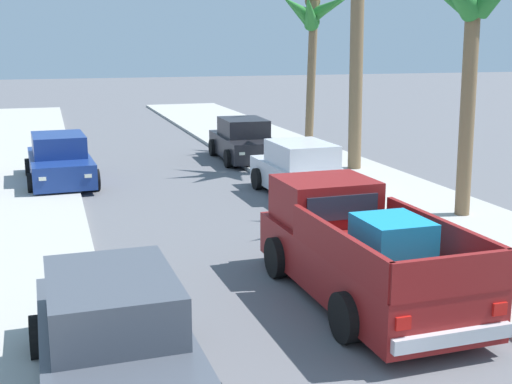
{
  "coord_description": "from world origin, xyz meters",
  "views": [
    {
      "loc": [
        -3.53,
        -3.7,
        4.3
      ],
      "look_at": [
        0.55,
        9.49,
        1.2
      ],
      "focal_mm": 47.03,
      "sensor_mm": 36.0,
      "label": 1
    }
  ],
  "objects_px": {
    "car_left_near": "(302,172)",
    "car_left_far": "(114,341)",
    "palm_tree_left_back": "(471,9)",
    "pickup_truck": "(358,251)",
    "car_right_near": "(244,141)",
    "palm_tree_left_fore": "(313,20)",
    "car_right_mid": "(60,161)"
  },
  "relations": [
    {
      "from": "pickup_truck",
      "to": "car_right_near",
      "type": "height_order",
      "value": "pickup_truck"
    },
    {
      "from": "car_left_far",
      "to": "palm_tree_left_fore",
      "type": "height_order",
      "value": "palm_tree_left_fore"
    },
    {
      "from": "pickup_truck",
      "to": "car_right_near",
      "type": "distance_m",
      "value": 13.82
    },
    {
      "from": "palm_tree_left_back",
      "to": "pickup_truck",
      "type": "bearing_deg",
      "value": -139.45
    },
    {
      "from": "car_left_near",
      "to": "car_right_mid",
      "type": "bearing_deg",
      "value": 149.73
    },
    {
      "from": "car_left_near",
      "to": "car_left_far",
      "type": "bearing_deg",
      "value": -122.71
    },
    {
      "from": "car_left_far",
      "to": "car_right_near",
      "type": "bearing_deg",
      "value": 68.46
    },
    {
      "from": "car_left_near",
      "to": "car_right_near",
      "type": "bearing_deg",
      "value": 89.2
    },
    {
      "from": "palm_tree_left_back",
      "to": "car_right_near",
      "type": "bearing_deg",
      "value": 105.55
    },
    {
      "from": "car_right_near",
      "to": "car_left_far",
      "type": "bearing_deg",
      "value": -111.54
    },
    {
      "from": "car_left_near",
      "to": "palm_tree_left_fore",
      "type": "distance_m",
      "value": 9.31
    },
    {
      "from": "car_left_near",
      "to": "palm_tree_left_back",
      "type": "height_order",
      "value": "palm_tree_left_back"
    },
    {
      "from": "car_right_mid",
      "to": "car_right_near",
      "type": "bearing_deg",
      "value": 20.2
    },
    {
      "from": "car_right_near",
      "to": "car_left_far",
      "type": "relative_size",
      "value": 1.0
    },
    {
      "from": "car_left_near",
      "to": "car_left_far",
      "type": "distance_m",
      "value": 11.39
    },
    {
      "from": "car_left_near",
      "to": "palm_tree_left_back",
      "type": "relative_size",
      "value": 0.69
    },
    {
      "from": "palm_tree_left_fore",
      "to": "car_right_mid",
      "type": "bearing_deg",
      "value": -159.2
    },
    {
      "from": "car_right_mid",
      "to": "palm_tree_left_fore",
      "type": "relative_size",
      "value": 0.7
    },
    {
      "from": "car_right_near",
      "to": "car_left_far",
      "type": "xyz_separation_m",
      "value": [
        -6.24,
        -15.81,
        0.0
      ]
    },
    {
      "from": "car_left_near",
      "to": "car_right_near",
      "type": "xyz_separation_m",
      "value": [
        0.09,
        6.23,
        0.0
      ]
    },
    {
      "from": "car_left_near",
      "to": "car_left_far",
      "type": "relative_size",
      "value": 1.0
    },
    {
      "from": "car_left_near",
      "to": "palm_tree_left_back",
      "type": "bearing_deg",
      "value": -51.35
    },
    {
      "from": "pickup_truck",
      "to": "car_right_near",
      "type": "relative_size",
      "value": 1.22
    },
    {
      "from": "car_right_near",
      "to": "car_right_mid",
      "type": "height_order",
      "value": "same"
    },
    {
      "from": "car_right_near",
      "to": "car_left_near",
      "type": "bearing_deg",
      "value": -90.8
    },
    {
      "from": "car_left_far",
      "to": "palm_tree_left_back",
      "type": "relative_size",
      "value": 0.69
    },
    {
      "from": "pickup_truck",
      "to": "car_left_far",
      "type": "height_order",
      "value": "pickup_truck"
    },
    {
      "from": "car_right_mid",
      "to": "palm_tree_left_fore",
      "type": "height_order",
      "value": "palm_tree_left_fore"
    },
    {
      "from": "pickup_truck",
      "to": "car_left_far",
      "type": "distance_m",
      "value": 4.81
    },
    {
      "from": "car_left_near",
      "to": "palm_tree_left_back",
      "type": "distance_m",
      "value": 6.21
    },
    {
      "from": "pickup_truck",
      "to": "car_left_far",
      "type": "xyz_separation_m",
      "value": [
        -4.31,
        -2.13,
        -0.09
      ]
    },
    {
      "from": "car_left_far",
      "to": "palm_tree_left_fore",
      "type": "xyz_separation_m",
      "value": [
        9.43,
        17.1,
        4.4
      ]
    }
  ]
}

